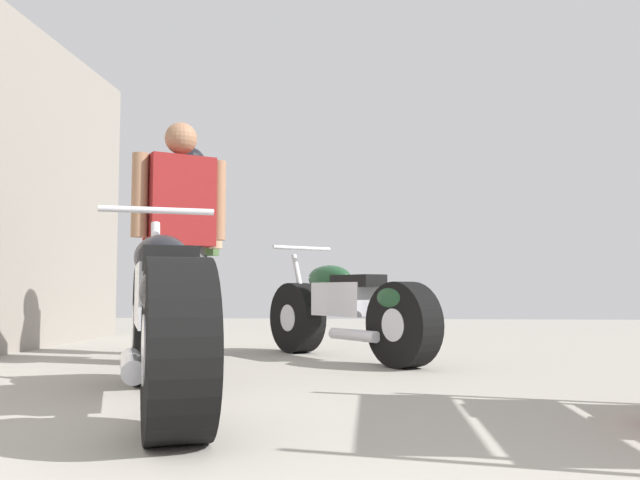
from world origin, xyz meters
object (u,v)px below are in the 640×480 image
motorcycle_maroon_cruiser (164,316)px  motorcycle_black_naked (348,310)px  mechanic_in_blue (180,226)px  mechanic_with_helmet (189,230)px

motorcycle_maroon_cruiser → motorcycle_black_naked: (0.76, 2.13, -0.04)m
motorcycle_maroon_cruiser → mechanic_in_blue: 1.87m
motorcycle_maroon_cruiser → mechanic_with_helmet: mechanic_with_helmet is taller
motorcycle_maroon_cruiser → motorcycle_black_naked: 2.27m
motorcycle_black_naked → mechanic_in_blue: mechanic_in_blue is taller
mechanic_with_helmet → mechanic_in_blue: bearing=-79.8°
motorcycle_maroon_cruiser → mechanic_in_blue: size_ratio=1.18×
mechanic_with_helmet → motorcycle_black_naked: bearing=-10.4°
motorcycle_maroon_cruiser → motorcycle_black_naked: motorcycle_maroon_cruiser is taller
mechanic_in_blue → motorcycle_black_naked: bearing=18.6°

